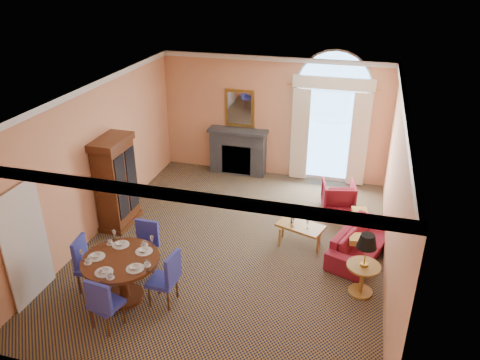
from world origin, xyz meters
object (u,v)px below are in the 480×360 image
(dining_table, at_px, (122,269))
(side_table, at_px, (365,257))
(coffee_table, at_px, (300,227))
(armchair, at_px, (338,195))
(sofa, at_px, (362,242))
(armoire, at_px, (116,184))

(dining_table, distance_m, side_table, 4.19)
(side_table, bearing_deg, coffee_table, 136.36)
(coffee_table, bearing_deg, side_table, -25.47)
(armchair, bearing_deg, dining_table, 39.92)
(sofa, xyz_separation_m, coffee_table, (-1.25, -0.01, 0.15))
(dining_table, bearing_deg, side_table, 17.40)
(dining_table, xyz_separation_m, armchair, (3.33, 4.27, -0.28))
(side_table, bearing_deg, armoire, 168.96)
(dining_table, relative_size, side_table, 1.11)
(sofa, bearing_deg, dining_table, 141.77)
(dining_table, bearing_deg, coffee_table, 42.75)
(coffee_table, bearing_deg, dining_table, -119.08)
(dining_table, height_order, sofa, dining_table)
(armoire, xyz_separation_m, side_table, (5.32, -1.04, -0.22))
(armchair, bearing_deg, coffee_table, 58.27)
(dining_table, bearing_deg, sofa, 32.38)
(armoire, relative_size, sofa, 1.05)
(sofa, height_order, armchair, armchair)
(sofa, distance_m, coffee_table, 1.26)
(dining_table, relative_size, armchair, 1.76)
(sofa, distance_m, side_table, 1.34)
(sofa, relative_size, armchair, 2.56)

